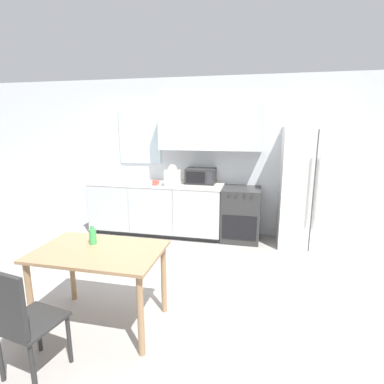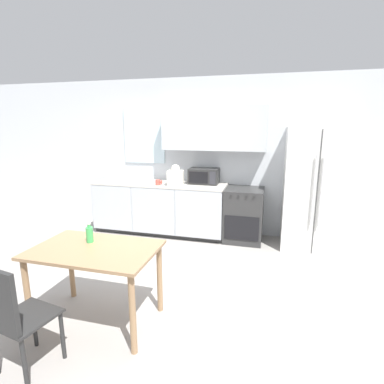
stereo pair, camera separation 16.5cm
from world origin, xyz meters
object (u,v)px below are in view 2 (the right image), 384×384
Objects in this scene: drink_bottle at (90,234)px; refrigerator at (314,189)px; dining_table at (95,259)px; dining_chair_near at (13,313)px; microwave at (204,176)px; oven_range at (244,215)px; coffee_mug at (158,182)px.

refrigerator is at bearing 45.44° from drink_bottle.
drink_bottle reaches higher than dining_table.
dining_chair_near is at bearing -96.70° from drink_bottle.
microwave is at bearing 80.10° from dining_table.
drink_bottle is at bearing -118.29° from oven_range.
dining_table is (-1.17, -2.53, 0.21)m from oven_range.
microwave is at bearing 170.73° from oven_range.
oven_range is at bearing 8.01° from coffee_mug.
coffee_mug is 0.12× the size of dining_chair_near.
oven_range is 0.95× the size of dining_chair_near.
coffee_mug reaches higher than drink_bottle.
dining_chair_near is (0.03, -3.08, -0.42)m from coffee_mug.
refrigerator is at bearing 48.44° from dining_table.
coffee_mug is (-2.48, -0.18, 0.02)m from refrigerator.
drink_bottle is (-1.30, -2.41, 0.41)m from oven_range.
refrigerator is at bearing 4.08° from coffee_mug.
refrigerator is 4.10m from dining_chair_near.
microwave reaches higher than dining_chair_near.
microwave is 0.54× the size of dining_chair_near.
coffee_mug is at bearing 100.59° from dining_chair_near.
coffee_mug is 2.37m from dining_table.
dining_table is at bearing -114.83° from oven_range.
dining_table is 0.27m from drink_bottle.
dining_table is (0.26, -2.33, -0.31)m from coffee_mug.
dining_chair_near is 4.55× the size of drink_bottle.
drink_bottle is (-2.35, -2.39, -0.09)m from refrigerator.
oven_range is 2.77m from drink_bottle.
drink_bottle reaches higher than dining_chair_near.
microwave is 4.40× the size of coffee_mug.
oven_range is at bearing 76.97° from dining_chair_near.
dining_table is 0.79m from dining_chair_near.
microwave is (-0.71, 0.12, 0.60)m from oven_range.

